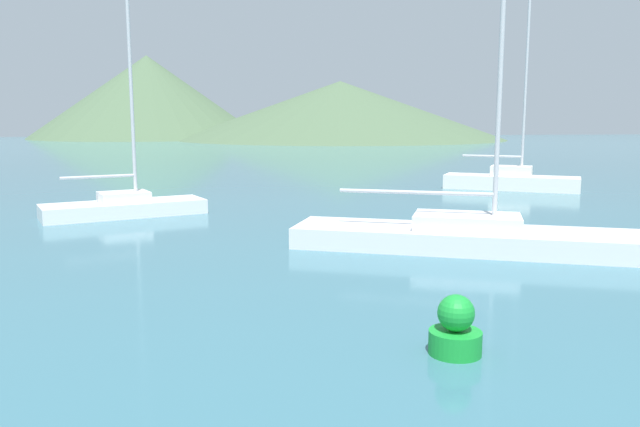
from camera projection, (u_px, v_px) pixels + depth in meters
sailboat_inner at (511, 179)px, 29.27m from camera, size 6.05×4.47×10.98m
sailboat_middle at (125, 203)px, 21.36m from camera, size 5.63×3.53×10.25m
sailboat_outer at (467, 235)px, 15.86m from camera, size 8.95×5.37×8.83m
buoy_marker at (455, 330)px, 8.83m from camera, size 0.75×0.75×0.87m
hill_west at (148, 97)px, 106.38m from camera, size 39.25×39.25×13.87m
hill_central at (340, 110)px, 99.87m from camera, size 52.12×52.12×9.19m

